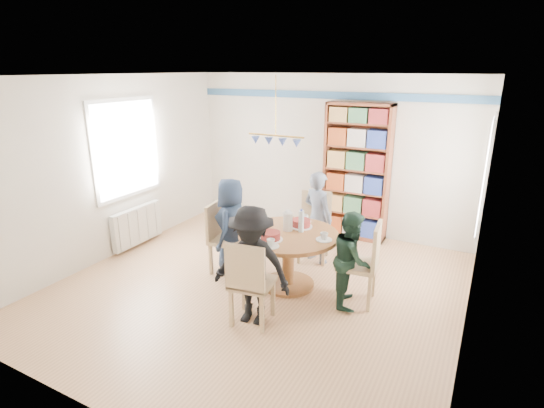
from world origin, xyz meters
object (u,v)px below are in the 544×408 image
Objects in this scene: radiator at (137,225)px; bookshelf at (356,174)px; person_left at (232,226)px; dining_table at (288,247)px; person_near at (252,266)px; person_far at (318,217)px; chair_right at (365,260)px; person_right at (352,259)px; chair_far at (315,223)px; chair_near at (249,280)px; chair_left at (222,234)px.

bookshelf is (2.97, 2.04, 0.76)m from radiator.
radiator is 1.89m from person_left.
person_near reaches higher than dining_table.
bookshelf reaches higher than person_near.
person_far reaches higher than person_left.
radiator is 0.72× the size of person_near.
chair_right reaches higher than dining_table.
chair_right is at bearing 159.61° from person_far.
person_right is at bearing 75.57° from person_left.
chair_far is 0.75× the size of person_left.
radiator is at bearing -161.13° from chair_far.
chair_far is at bearing -103.46° from bookshelf.
chair_right reaches higher than radiator.
chair_right is at bearing 2.68° from dining_table.
chair_far is 0.17m from person_far.
chair_far is at bearing 18.87° from radiator.
chair_near is 0.75× the size of person_left.
person_left is 1.75m from person_right.
chair_near is at bearing 28.34° from person_left.
bookshelf is (0.27, 1.12, 0.55)m from chair_far.
chair_left is 0.96× the size of chair_right.
chair_near is 0.15m from person_near.
chair_near is (0.02, -1.03, 0.01)m from dining_table.
chair_near is at bearing 122.43° from person_right.
dining_table is 0.94× the size of person_near.
chair_near is 0.74× the size of person_far.
chair_near is (0.06, -2.01, -0.00)m from chair_far.
person_left reaches higher than chair_near.
radiator is 0.73× the size of person_left.
chair_near is (1.05, -1.00, 0.01)m from chair_left.
person_near is (-0.01, 0.08, 0.13)m from chair_near.
person_left is (-0.90, 1.04, 0.12)m from chair_near.
chair_left is 1.42m from chair_far.
person_right is 1.25m from person_near.
bookshelf is at bearing 139.24° from person_left.
bookshelf is at bearing 78.60° from person_near.
person_far reaches higher than dining_table.
chair_right is 0.76× the size of person_left.
chair_far is (2.71, 0.93, 0.21)m from radiator.
chair_near is at bearing -43.67° from chair_left.
person_right reaches higher than chair_far.
chair_near reaches higher than radiator.
person_near is at bearing -89.64° from dining_table.
radiator is 0.77× the size of dining_table.
chair_far is 1.27m from bookshelf.
chair_right is 1.42m from person_near.
chair_far is 0.45× the size of bookshelf.
dining_table is at bearing -1.26° from radiator.
person_near reaches higher than radiator.
person_far reaches higher than chair_far.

